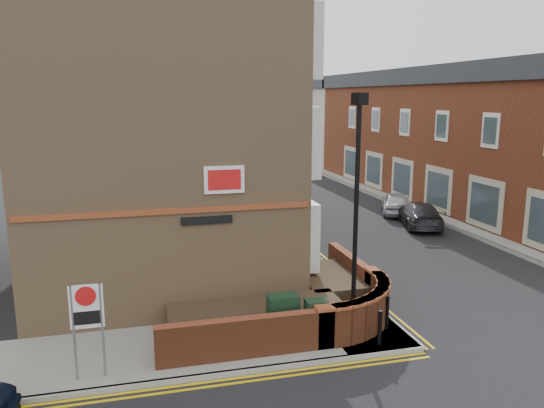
{
  "coord_description": "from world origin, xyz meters",
  "views": [
    {
      "loc": [
        -3.81,
        -11.07,
        6.33
      ],
      "look_at": [
        0.1,
        4.0,
        3.16
      ],
      "focal_mm": 35.0,
      "sensor_mm": 36.0,
      "label": 1
    }
  ],
  "objects": [
    {
      "name": "bollard_far",
      "position": [
        2.6,
        1.2,
        0.57
      ],
      "size": [
        0.11,
        0.11,
        0.9
      ],
      "primitive_type": "cylinder",
      "color": "black",
      "rests_on": "pavement_corner"
    },
    {
      "name": "silver_car_near",
      "position": [
        3.6,
        16.0,
        0.67
      ],
      "size": [
        2.09,
        4.26,
        1.34
      ],
      "primitive_type": "imported",
      "rotation": [
        0.0,
        0.0,
        -0.17
      ],
      "color": "#9A9CA1",
      "rests_on": "ground"
    },
    {
      "name": "red_car_main",
      "position": [
        3.6,
        20.58,
        0.7
      ],
      "size": [
        3.28,
        5.4,
        1.4
      ],
      "primitive_type": "imported",
      "rotation": [
        0.0,
        0.0,
        -0.2
      ],
      "color": "maroon",
      "rests_on": "ground"
    },
    {
      "name": "tree_near",
      "position": [
        2.0,
        14.05,
        4.7
      ],
      "size": [
        3.64,
        3.65,
        6.7
      ],
      "color": "#382B1E",
      "rests_on": "pavement_main"
    },
    {
      "name": "utility_cabinet_small",
      "position": [
        0.5,
        1.0,
        0.67
      ],
      "size": [
        0.55,
        0.4,
        1.1
      ],
      "primitive_type": "cube",
      "color": "black",
      "rests_on": "pavement_corner"
    },
    {
      "name": "yellow_lines_main",
      "position": [
        3.25,
        16.0,
        0.01
      ],
      "size": [
        0.28,
        32.0,
        0.01
      ],
      "primitive_type": "cube",
      "color": "gold",
      "rests_on": "ground"
    },
    {
      "name": "kerb_main_far",
      "position": [
        11.0,
        13.0,
        0.06
      ],
      "size": [
        0.15,
        40.0,
        0.12
      ],
      "primitive_type": "cube",
      "color": "gray",
      "rests_on": "ground"
    },
    {
      "name": "garden_wall",
      "position": [
        0.0,
        2.5,
        0.0
      ],
      "size": [
        6.8,
        6.0,
        1.2
      ],
      "primitive_type": null,
      "color": "brown",
      "rests_on": "ground"
    },
    {
      "name": "tree_far",
      "position": [
        2.0,
        30.05,
        4.91
      ],
      "size": [
        3.81,
        3.81,
        7.0
      ],
      "color": "#382B1E",
      "rests_on": "pavement_main"
    },
    {
      "name": "far_terrace_cream",
      "position": [
        14.5,
        38.0,
        4.05
      ],
      "size": [
        5.4,
        12.4,
        8.0
      ],
      "color": "#B5AE96",
      "rests_on": "ground"
    },
    {
      "name": "utility_cabinet_large",
      "position": [
        -0.3,
        1.3,
        0.72
      ],
      "size": [
        0.8,
        0.45,
        1.2
      ],
      "primitive_type": "cube",
      "color": "black",
      "rests_on": "pavement_corner"
    },
    {
      "name": "pavement_main",
      "position": [
        2.0,
        16.0,
        0.06
      ],
      "size": [
        2.0,
        32.0,
        0.12
      ],
      "primitive_type": "cube",
      "color": "gray",
      "rests_on": "ground"
    },
    {
      "name": "yellow_lines_side",
      "position": [
        -3.5,
        -0.25,
        0.01
      ],
      "size": [
        13.0,
        0.28,
        0.01
      ],
      "primitive_type": "cube",
      "color": "gold",
      "rests_on": "ground"
    },
    {
      "name": "ground",
      "position": [
        0.0,
        0.0,
        0.0
      ],
      "size": [
        120.0,
        120.0,
        0.0
      ],
      "primitive_type": "plane",
      "color": "black",
      "rests_on": "ground"
    },
    {
      "name": "lamppost",
      "position": [
        1.6,
        1.2,
        3.34
      ],
      "size": [
        0.25,
        0.5,
        6.3
      ],
      "color": "black",
      "rests_on": "pavement_corner"
    },
    {
      "name": "traffic_light_assembly",
      "position": [
        2.4,
        25.0,
        2.78
      ],
      "size": [
        0.2,
        0.16,
        4.2
      ],
      "color": "black",
      "rests_on": "pavement_main"
    },
    {
      "name": "corner_building",
      "position": [
        -2.84,
        8.0,
        6.23
      ],
      "size": [
        8.95,
        10.4,
        13.6
      ],
      "color": "#9B7852",
      "rests_on": "ground"
    },
    {
      "name": "grey_car_far",
      "position": [
        9.68,
        11.86,
        0.61
      ],
      "size": [
        2.87,
        4.51,
        1.22
      ],
      "primitive_type": "imported",
      "rotation": [
        0.0,
        0.0,
        2.84
      ],
      "color": "#2A2A2F",
      "rests_on": "ground"
    },
    {
      "name": "far_terrace",
      "position": [
        14.5,
        17.0,
        4.04
      ],
      "size": [
        5.4,
        30.4,
        8.0
      ],
      "color": "brown",
      "rests_on": "ground"
    },
    {
      "name": "pavement_corner",
      "position": [
        -3.5,
        1.5,
        0.06
      ],
      "size": [
        13.0,
        3.0,
        0.12
      ],
      "primitive_type": "cube",
      "color": "gray",
      "rests_on": "ground"
    },
    {
      "name": "zone_sign",
      "position": [
        -5.0,
        0.5,
        1.64
      ],
      "size": [
        0.72,
        0.07,
        2.2
      ],
      "color": "slate",
      "rests_on": "pavement_corner"
    },
    {
      "name": "pavement_far",
      "position": [
        13.0,
        13.0,
        0.06
      ],
      "size": [
        4.0,
        40.0,
        0.12
      ],
      "primitive_type": "cube",
      "color": "gray",
      "rests_on": "ground"
    },
    {
      "name": "silver_car_far",
      "position": [
        9.9,
        14.74,
        0.62
      ],
      "size": [
        2.79,
        3.9,
        1.23
      ],
      "primitive_type": "imported",
      "rotation": [
        0.0,
        0.0,
        2.73
      ],
      "color": "#B5B6BE",
      "rests_on": "ground"
    },
    {
      "name": "kerb_side",
      "position": [
        -3.5,
        0.0,
        0.06
      ],
      "size": [
        13.0,
        0.15,
        0.12
      ],
      "primitive_type": "cube",
      "color": "gray",
      "rests_on": "ground"
    },
    {
      "name": "tree_mid",
      "position": [
        2.0,
        22.05,
        5.2
      ],
      "size": [
        4.03,
        4.03,
        7.42
      ],
      "color": "#382B1E",
      "rests_on": "pavement_main"
    },
    {
      "name": "kerb_main_near",
      "position": [
        3.0,
        16.0,
        0.06
      ],
      "size": [
        0.15,
        32.0,
        0.12
      ],
      "primitive_type": "cube",
      "color": "gray",
      "rests_on": "ground"
    },
    {
      "name": "bollard_near",
      "position": [
        2.0,
        0.4,
        0.57
      ],
      "size": [
        0.11,
        0.11,
        0.9
      ],
      "primitive_type": "cylinder",
      "color": "black",
      "rests_on": "pavement_corner"
    }
  ]
}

